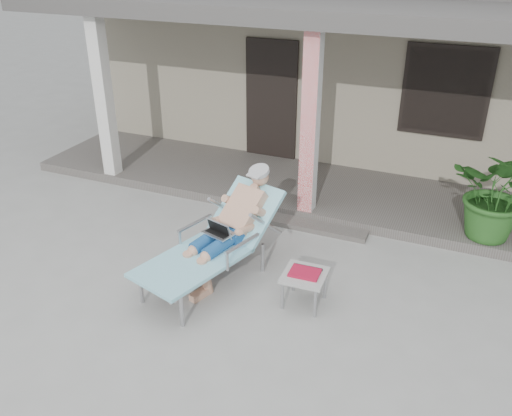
% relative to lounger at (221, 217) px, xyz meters
% --- Properties ---
extents(ground, '(60.00, 60.00, 0.00)m').
position_rel_lounger_xyz_m(ground, '(0.48, -0.27, -0.83)').
color(ground, '#9E9E99').
rests_on(ground, ground).
extents(house, '(10.40, 5.40, 3.30)m').
position_rel_lounger_xyz_m(house, '(0.48, 6.23, 0.84)').
color(house, gray).
rests_on(house, ground).
extents(porch_deck, '(10.00, 2.00, 0.15)m').
position_rel_lounger_xyz_m(porch_deck, '(0.48, 2.73, -0.75)').
color(porch_deck, '#605B56').
rests_on(porch_deck, ground).
extents(porch_overhang, '(10.00, 2.30, 2.85)m').
position_rel_lounger_xyz_m(porch_overhang, '(0.48, 2.68, 1.96)').
color(porch_overhang, silver).
rests_on(porch_overhang, porch_deck).
extents(porch_step, '(2.00, 0.30, 0.07)m').
position_rel_lounger_xyz_m(porch_step, '(0.48, 1.58, -0.79)').
color(porch_step, '#605B56').
rests_on(porch_step, ground).
extents(lounger, '(1.30, 2.14, 1.34)m').
position_rel_lounger_xyz_m(lounger, '(0.00, 0.00, 0.00)').
color(lounger, '#B7B7BC').
rests_on(lounger, ground).
extents(side_table, '(0.50, 0.50, 0.44)m').
position_rel_lounger_xyz_m(side_table, '(1.12, -0.16, -0.46)').
color(side_table, '#A7A8A3').
rests_on(side_table, ground).
extents(potted_palm, '(1.42, 1.32, 1.29)m').
position_rel_lounger_xyz_m(potted_palm, '(3.05, 2.04, -0.03)').
color(potted_palm, '#26591E').
rests_on(potted_palm, porch_deck).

